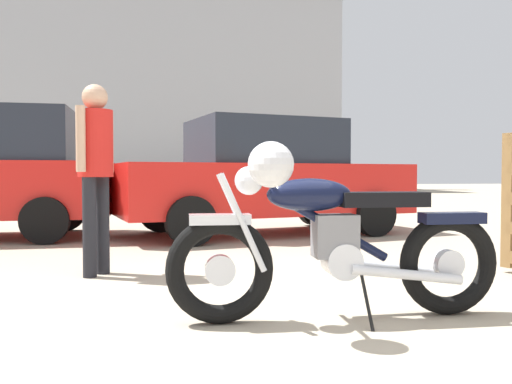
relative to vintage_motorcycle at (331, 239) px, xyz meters
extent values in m
plane|color=tan|center=(-0.14, -0.17, -0.49)|extent=(80.00, 80.00, 0.00)
torus|color=black|center=(-0.66, 0.07, -0.17)|extent=(0.65, 0.15, 0.64)
cylinder|color=silver|center=(-0.66, 0.07, -0.17)|extent=(0.18, 0.09, 0.18)
torus|color=black|center=(0.77, -0.02, -0.17)|extent=(0.65, 0.15, 0.64)
cylinder|color=silver|center=(0.77, -0.02, -0.17)|extent=(0.18, 0.09, 0.18)
cube|color=silver|center=(-0.66, 0.07, 0.13)|extent=(0.37, 0.15, 0.06)
cube|color=black|center=(0.79, -0.02, 0.12)|extent=(0.41, 0.15, 0.07)
cylinder|color=silver|center=(-0.54, -0.02, 0.11)|extent=(0.29, 0.05, 0.58)
cylinder|color=silver|center=(-0.53, 0.13, 0.11)|extent=(0.29, 0.05, 0.58)
sphere|color=silver|center=(-0.49, 0.06, 0.35)|extent=(0.17, 0.17, 0.17)
cylinder|color=silver|center=(-0.41, 0.05, 0.42)|extent=(0.07, 0.62, 0.03)
sphere|color=silver|center=(-0.43, -0.25, 0.44)|extent=(0.25, 0.25, 0.25)
cylinder|color=black|center=(-0.01, 0.03, 0.09)|extent=(0.76, 0.10, 0.47)
ellipsoid|color=black|center=(-0.12, 0.03, 0.27)|extent=(0.53, 0.25, 0.20)
cube|color=black|center=(0.33, 0.00, 0.24)|extent=(0.55, 0.23, 0.09)
cube|color=slate|center=(0.04, 0.02, 0.02)|extent=(0.27, 0.20, 0.26)
cylinder|color=silver|center=(0.08, 0.02, -0.13)|extent=(0.23, 0.21, 0.22)
cylinder|color=silver|center=(0.45, -0.10, -0.21)|extent=(0.70, 0.10, 0.14)
cylinder|color=silver|center=(0.46, 0.10, -0.21)|extent=(0.70, 0.10, 0.14)
cylinder|color=black|center=(0.16, -0.16, -0.33)|extent=(0.03, 0.24, 0.33)
cube|color=brown|center=(2.09, 1.13, 0.16)|extent=(0.10, 0.12, 1.20)
cylinder|color=black|center=(-1.56, 1.68, -0.06)|extent=(0.12, 0.12, 0.86)
cylinder|color=black|center=(-1.47, 1.84, -0.06)|extent=(0.12, 0.12, 0.86)
cylinder|color=red|center=(-1.52, 1.76, 0.66)|extent=(0.30, 0.30, 0.58)
cylinder|color=tan|center=(-1.62, 1.60, 0.69)|extent=(0.08, 0.08, 0.55)
cylinder|color=tan|center=(-1.41, 1.92, 0.69)|extent=(0.08, 0.08, 0.55)
sphere|color=tan|center=(-1.52, 1.76, 1.06)|extent=(0.22, 0.22, 0.22)
cylinder|color=black|center=(-2.34, 4.02, -0.19)|extent=(0.60, 0.20, 0.60)
cylinder|color=black|center=(-2.32, 5.66, -0.19)|extent=(0.60, 0.20, 0.60)
cylinder|color=black|center=(-0.56, 3.46, -0.18)|extent=(0.65, 0.31, 0.62)
cylinder|color=black|center=(-0.89, 5.14, -0.18)|extent=(0.65, 0.31, 0.62)
cylinder|color=black|center=(2.09, 3.97, -0.18)|extent=(0.65, 0.31, 0.62)
cylinder|color=black|center=(1.76, 5.66, -0.18)|extent=(0.65, 0.31, 0.62)
cube|color=red|center=(0.60, 4.56, 0.18)|extent=(4.45, 2.49, 0.72)
cube|color=#232833|center=(0.60, 4.56, 0.86)|extent=(2.26, 1.91, 0.64)
cube|color=#9EA0A8|center=(0.95, 29.64, 4.35)|extent=(17.57, 15.21, 9.68)
cube|color=gray|center=(0.95, 29.64, 9.44)|extent=(17.89, 15.54, 0.50)
camera|label=1|loc=(-1.09, -3.00, 0.39)|focal=36.95mm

